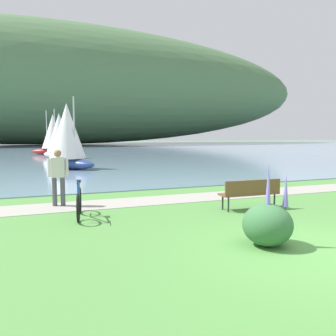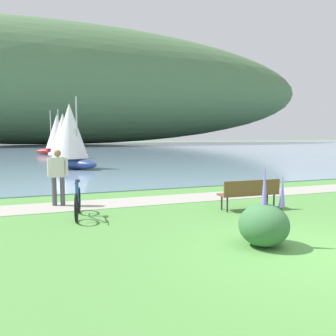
# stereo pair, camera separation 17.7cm
# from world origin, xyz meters

# --- Properties ---
(ground_plane) EXTENTS (200.00, 200.00, 0.00)m
(ground_plane) POSITION_xyz_m (0.00, 0.00, 0.00)
(ground_plane) COLOR #518E42
(bay_water) EXTENTS (180.00, 80.00, 0.04)m
(bay_water) POSITION_xyz_m (0.00, 47.73, 0.02)
(bay_water) COLOR #7A99B2
(bay_water) RESTS_ON ground
(distant_hillside) EXTENTS (118.98, 28.00, 24.69)m
(distant_hillside) POSITION_xyz_m (-2.31, 70.75, 12.39)
(distant_hillside) COLOR #4C7047
(distant_hillside) RESTS_ON bay_water
(shoreline_path) EXTENTS (60.00, 1.50, 0.01)m
(shoreline_path) POSITION_xyz_m (0.00, 5.67, 0.01)
(shoreline_path) COLOR #A39E93
(shoreline_path) RESTS_ON ground
(park_bench_near_camera) EXTENTS (1.81, 0.52, 0.88)m
(park_bench_near_camera) POSITION_xyz_m (0.97, 3.42, 0.52)
(park_bench_near_camera) COLOR brown
(park_bench_near_camera) RESTS_ON ground
(bicycle_leaning_near_bench) EXTENTS (0.33, 1.76, 1.01)m
(bicycle_leaning_near_bench) POSITION_xyz_m (-3.77, 4.16, 0.40)
(bicycle_leaning_near_bench) COLOR black
(bicycle_leaning_near_bench) RESTS_ON ground
(person_at_shoreline) EXTENTS (0.60, 0.29, 1.71)m
(person_at_shoreline) POSITION_xyz_m (-4.18, 5.89, 0.98)
(person_at_shoreline) COLOR #4C4C51
(person_at_shoreline) RESTS_ON ground
(echium_bush_closest_to_camera) EXTENTS (0.97, 0.97, 1.66)m
(echium_bush_closest_to_camera) POSITION_xyz_m (-0.59, 0.54, 0.44)
(echium_bush_closest_to_camera) COLOR #386B3D
(echium_bush_closest_to_camera) RESTS_ON ground
(sailboat_nearest_to_shore) EXTENTS (3.19, 3.62, 4.33)m
(sailboat_nearest_to_shore) POSITION_xyz_m (-2.86, 26.81, 2.08)
(sailboat_nearest_to_shore) COLOR white
(sailboat_nearest_to_shore) RESTS_ON bay_water
(sailboat_mid_bay) EXTENTS (3.26, 3.65, 4.38)m
(sailboat_mid_bay) POSITION_xyz_m (-2.94, 17.08, 2.10)
(sailboat_mid_bay) COLOR navy
(sailboat_mid_bay) RESTS_ON bay_water
(sailboat_far_off) EXTENTS (4.00, 3.01, 4.56)m
(sailboat_far_off) POSITION_xyz_m (-3.14, 32.65, 2.19)
(sailboat_far_off) COLOR #B22323
(sailboat_far_off) RESTS_ON bay_water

